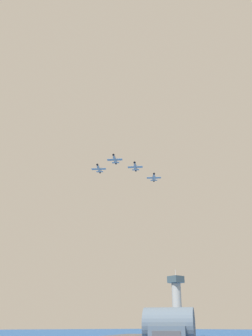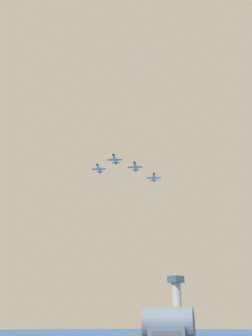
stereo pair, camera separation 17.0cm
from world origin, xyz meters
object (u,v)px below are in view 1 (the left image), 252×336
Objects in this scene: jet_left_wingman at (135,166)px; jet_left_outer at (154,177)px; hangar at (169,330)px; windsock at (159,327)px; control_tower at (177,305)px; jet_right_wingman at (99,168)px; jet_lead at (115,159)px.

jet_left_outer is at bearing 139.94° from jet_left_wingman.
hangar is 138.61m from jet_left_outer.
hangar is 2.75× the size of windsock.
hangar is at bearing 8.68° from jet_left_wingman.
jet_left_wingman reaches higher than control_tower.
jet_left_wingman is at bearing 7.28° from control_tower.
jet_right_wingman is at bearing -89.69° from jet_left_wingman.
jet_left_wingman is (77.96, -56.02, 89.30)m from hangar.
windsock is at bearing 148.04° from jet_right_wingman.
jet_lead is 33.90m from jet_left_outer.
hangar is 1.43× the size of jet_left_outer.
hangar is at bearing 131.47° from control_tower.
hangar is 134.81m from jet_right_wingman.
jet_right_wingman is at bearing 104.30° from windsock.
jet_right_wingman is at bearing -138.87° from jet_lead.
jet_right_wingman reaches higher than jet_left_outer.
jet_left_outer reaches higher than windsock.
windsock is (56.68, -43.24, -9.93)m from control_tower.
jet_left_wingman reaches higher than jet_lead.
jet_lead is 0.96× the size of jet_left_wingman.
control_tower is at bearing 51.66° from jet_left_wingman.
jet_left_wingman is at bearing 123.79° from windsock.
jet_left_outer is at bearing -169.97° from hangar.
control_tower is at bearing -176.03° from hangar.
control_tower is 2.71× the size of jet_right_wingman.
jet_left_wingman is (1.64, -16.84, 0.43)m from jet_lead.
jet_left_outer is at bearing 111.07° from jet_right_wingman.
jet_lead is 0.98× the size of jet_right_wingman.
hangar is 149.70m from windsock.
jet_lead is 0.96× the size of jet_left_outer.
jet_left_outer is at bearing -26.53° from control_tower.
jet_lead is at bearing 117.35° from windsock.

